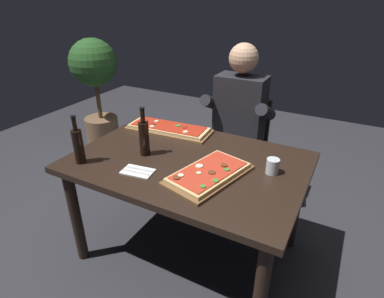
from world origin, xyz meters
TOP-DOWN VIEW (x-y plane):
  - ground_plane at (0.00, 0.00)m, footprint 6.40×6.40m
  - dining_table at (0.00, 0.00)m, footprint 1.40×0.96m
  - pizza_rectangular_front at (-0.34, 0.31)m, footprint 0.64×0.28m
  - pizza_rectangular_left at (0.20, -0.12)m, footprint 0.40×0.55m
  - wine_bottle_dark at (-0.55, -0.33)m, footprint 0.06×0.06m
  - oil_bottle_amber at (-0.27, -0.07)m, footprint 0.06×0.06m
  - tumbler_near_camera at (0.49, 0.09)m, footprint 0.07×0.07m
  - napkin_cutlery_set at (-0.18, -0.27)m, footprint 0.19×0.13m
  - diner_chair at (0.04, 0.86)m, footprint 0.44×0.44m
  - seated_diner at (0.04, 0.74)m, footprint 0.53×0.41m
  - potted_plant_corner at (-1.65, 0.95)m, footprint 0.49×0.49m

SIDE VIEW (x-z plane):
  - ground_plane at x=0.00m, z-range 0.00..0.00m
  - diner_chair at x=0.04m, z-range 0.05..0.92m
  - dining_table at x=0.00m, z-range 0.27..1.01m
  - seated_diner at x=0.04m, z-range 0.08..1.41m
  - napkin_cutlery_set at x=-0.18m, z-range 0.74..0.75m
  - potted_plant_corner at x=-1.65m, z-range 0.13..1.37m
  - pizza_rectangular_front at x=-0.34m, z-range 0.73..0.78m
  - pizza_rectangular_left at x=0.20m, z-range 0.74..0.78m
  - tumbler_near_camera at x=0.49m, z-range 0.73..0.82m
  - wine_bottle_dark at x=-0.55m, z-range 0.71..1.01m
  - oil_bottle_amber at x=-0.27m, z-range 0.70..1.02m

